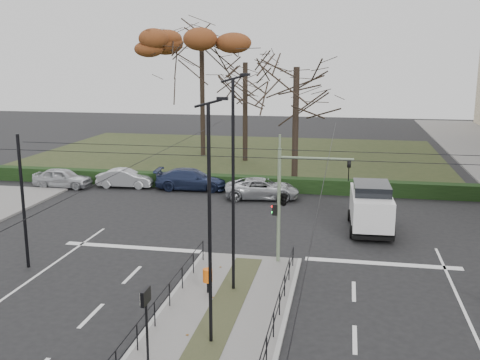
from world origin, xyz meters
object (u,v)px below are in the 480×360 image
object	(u,v)px
parked_car_first	(63,178)
parked_car_second	(125,178)
parked_car_third	(192,179)
white_van	(371,206)
bare_tree_center	(245,70)
streetlamp_median_near	(210,223)
info_panel	(146,305)
rust_tree	(202,48)
traffic_light	(286,197)
litter_bin	(208,276)
parked_car_fourth	(262,189)
bare_tree_near	(297,76)
streetlamp_median_far	(234,184)

from	to	relation	value
parked_car_first	parked_car_second	world-z (taller)	parked_car_first
parked_car_third	white_van	size ratio (longest dim) A/B	1.02
parked_car_third	parked_car_first	bearing A→B (deg)	93.37
white_van	bare_tree_center	world-z (taller)	bare_tree_center
streetlamp_median_near	parked_car_first	distance (m)	25.85
info_panel	rust_tree	xyz separation A→B (m)	(-7.67, 36.45, 8.04)
traffic_light	litter_bin	distance (m)	5.31
parked_car_fourth	info_panel	bearing A→B (deg)	172.19
white_van	traffic_light	bearing A→B (deg)	-123.32
traffic_light	parked_car_fourth	world-z (taller)	traffic_light
rust_tree	bare_tree_near	size ratio (longest dim) A/B	1.16
parked_car_fourth	streetlamp_median_far	bearing A→B (deg)	177.43
streetlamp_median_far	parked_car_third	bearing A→B (deg)	110.91
parked_car_third	streetlamp_median_far	bearing A→B (deg)	-162.91
parked_car_first	bare_tree_center	distance (m)	18.41
streetlamp_median_near	white_van	size ratio (longest dim) A/B	1.57
white_van	bare_tree_near	world-z (taller)	bare_tree_near
litter_bin	parked_car_first	bearing A→B (deg)	132.23
parked_car_second	streetlamp_median_far	bearing A→B (deg)	-149.90
white_van	bare_tree_center	xyz separation A→B (m)	(-10.34, 19.00, 6.78)
streetlamp_median_near	parked_car_fourth	bearing A→B (deg)	93.78
litter_bin	parked_car_second	distance (m)	20.17
litter_bin	bare_tree_near	xyz separation A→B (m)	(1.54, 19.70, 7.09)
parked_car_second	white_van	distance (m)	18.46
parked_car_third	bare_tree_near	distance (m)	10.33
streetlamp_median_far	parked_car_third	size ratio (longest dim) A/B	1.66
info_panel	bare_tree_center	size ratio (longest dim) A/B	0.20
rust_tree	bare_tree_near	world-z (taller)	rust_tree
parked_car_third	white_van	xyz separation A→B (m)	(12.11, -7.45, 0.60)
parked_car_third	white_van	world-z (taller)	white_van
parked_car_first	white_van	world-z (taller)	white_van
parked_car_fourth	litter_bin	bearing A→B (deg)	173.90
parked_car_third	rust_tree	distance (m)	16.71
parked_car_third	bare_tree_center	distance (m)	13.82
streetlamp_median_far	parked_car_first	bearing A→B (deg)	134.96
info_panel	parked_car_first	size ratio (longest dim) A/B	0.56
parked_car_fourth	bare_tree_center	xyz separation A→B (m)	(-3.55, 13.23, 7.44)
rust_tree	bare_tree_center	xyz separation A→B (m)	(4.44, -2.08, -1.90)
info_panel	parked_car_first	xyz separation A→B (m)	(-14.28, 21.65, -1.27)
info_panel	white_van	xyz separation A→B (m)	(7.11, 15.37, -0.64)
parked_car_fourth	bare_tree_center	distance (m)	15.59
traffic_light	streetlamp_median_far	bearing A→B (deg)	-115.46
parked_car_fourth	white_van	world-z (taller)	white_van
traffic_light	bare_tree_center	world-z (taller)	bare_tree_center
info_panel	streetlamp_median_near	bearing A→B (deg)	43.96
parked_car_fourth	rust_tree	xyz separation A→B (m)	(-7.99, 15.31, 9.34)
bare_tree_near	info_panel	bearing A→B (deg)	-94.78
streetlamp_median_near	bare_tree_near	xyz separation A→B (m)	(0.48, 23.45, 3.77)
white_van	info_panel	bearing A→B (deg)	-114.84
parked_car_third	bare_tree_center	size ratio (longest dim) A/B	0.44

